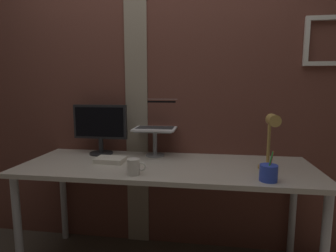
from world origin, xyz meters
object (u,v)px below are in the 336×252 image
object	(u,v)px
laptop	(156,121)
pen_cup	(269,173)
monitor	(100,125)
desk_lamp	(271,136)
coffee_mug	(134,167)

from	to	relation	value
laptop	pen_cup	xyz separation A→B (m)	(0.73, -0.53, -0.21)
monitor	laptop	bearing A→B (deg)	8.89
desk_lamp	monitor	bearing A→B (deg)	167.15
desk_lamp	pen_cup	xyz separation A→B (m)	(-0.05, -0.19, -0.18)
monitor	laptop	size ratio (longest dim) A/B	1.33
desk_lamp	coffee_mug	size ratio (longest dim) A/B	3.11
desk_lamp	pen_cup	bearing A→B (deg)	-103.50
pen_cup	monitor	bearing A→B (deg)	158.18
pen_cup	coffee_mug	size ratio (longest dim) A/B	1.50
monitor	laptop	xyz separation A→B (m)	(0.43, 0.07, 0.03)
desk_lamp	coffee_mug	distance (m)	0.86
laptop	desk_lamp	xyz separation A→B (m)	(0.78, -0.34, -0.04)
laptop	coffee_mug	size ratio (longest dim) A/B	2.72
desk_lamp	coffee_mug	xyz separation A→B (m)	(-0.82, -0.19, -0.17)
monitor	pen_cup	xyz separation A→B (m)	(1.17, -0.47, -0.18)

